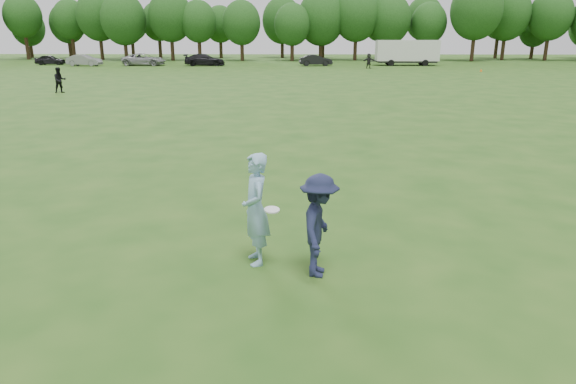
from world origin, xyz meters
The scene contains 14 objects.
ground centered at (0.00, 0.00, 0.00)m, with size 200.00×200.00×0.00m, color #214A14.
thrower centered at (-1.02, -0.10, 1.01)m, with size 0.74×0.48×2.02m, color #85B0CD.
defender centered at (0.09, -0.56, 0.89)m, with size 1.15×0.66×1.78m, color #1B203D.
player_far_a centered at (-17.10, 27.51, 0.88)m, with size 0.86×0.67×1.76m, color black.
player_far_d centered at (7.88, 54.74, 0.88)m, with size 1.63×0.52×1.76m, color black.
car_a centered at (-33.86, 61.39, 0.65)m, with size 1.54×3.82×1.30m, color black.
car_b centered at (-28.21, 58.88, 0.72)m, with size 1.52×4.36×1.44m, color gray.
car_c centered at (-20.77, 60.01, 0.77)m, with size 2.54×5.52×1.53m, color #99989D.
car_d centered at (-12.75, 59.69, 0.75)m, with size 2.11×5.19×1.51m, color black.
car_f centered at (1.67, 59.98, 0.70)m, with size 1.48×4.25×1.40m, color black.
field_cone centered at (19.62, 49.78, 0.15)m, with size 0.28×0.28×0.30m, color orange.
disc_in_play centered at (-0.72, -0.32, 1.08)m, with size 0.33×0.33×0.07m.
cargo_trailer centered at (13.60, 61.10, 1.78)m, with size 9.00×2.75×3.20m.
treeline centered at (2.81, 76.90, 6.26)m, with size 130.35×18.39×11.74m.
Camera 1 is at (-0.24, -8.63, 3.97)m, focal length 32.00 mm.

